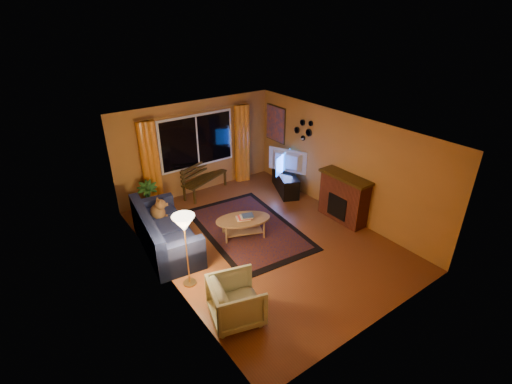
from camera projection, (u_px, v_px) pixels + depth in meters
floor at (264, 239)px, 8.24m from camera, size 4.50×6.00×0.02m
ceiling at (265, 130)px, 7.09m from camera, size 4.50×6.00×0.02m
wall_back at (197, 148)px, 9.84m from camera, size 4.50×0.02×2.50m
wall_left at (161, 222)px, 6.49m from camera, size 0.02×6.00×2.50m
wall_right at (340, 164)px, 8.84m from camera, size 0.02×6.00×2.50m
window at (197, 141)px, 9.71m from camera, size 2.00×0.02×1.30m
curtain_rod at (196, 111)px, 9.31m from camera, size 3.20×0.03×0.03m
curtain_left at (150, 165)px, 9.11m from camera, size 0.36×0.36×2.24m
curtain_right at (242, 144)px, 10.51m from camera, size 0.36×0.36×2.24m
bench at (206, 185)px, 10.15m from camera, size 1.52×0.95×0.44m
potted_plant at (148, 199)px, 8.94m from camera, size 0.64×0.64×0.90m
sofa at (166, 229)px, 7.77m from camera, size 1.20×2.30×0.89m
dog at (157, 210)px, 8.05m from camera, size 0.43×0.49×0.45m
armchair at (236, 299)px, 5.98m from camera, size 0.95×0.98×0.83m
floor_lamp at (187, 251)px, 6.60m from camera, size 0.27×0.27×1.46m
rug at (248, 228)px, 8.60m from camera, size 2.23×3.25×0.02m
coffee_table at (243, 227)px, 8.26m from camera, size 1.58×1.58×0.44m
tv_console at (285, 182)px, 10.25m from camera, size 0.94×1.38×0.55m
television at (286, 162)px, 9.98m from camera, size 0.62×1.05×0.64m
fireplace at (344, 199)px, 8.76m from camera, size 0.40×1.20×1.10m
mirror_cluster at (303, 129)px, 9.50m from camera, size 0.06×0.60×0.56m
painting at (276, 124)px, 10.41m from camera, size 0.04×0.76×0.96m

